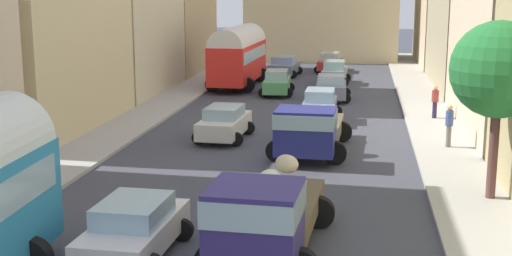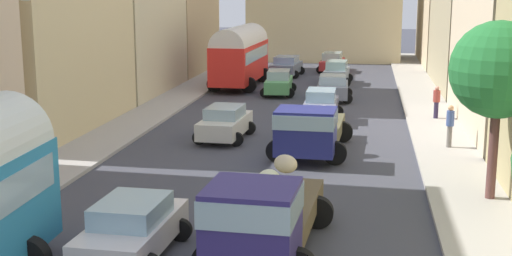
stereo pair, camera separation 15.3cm
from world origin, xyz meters
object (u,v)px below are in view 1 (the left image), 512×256
at_px(parked_bus_1, 238,53).
at_px(car_5, 224,123).
at_px(car_4, 134,228).
at_px(car_7, 284,66).
at_px(cargo_truck_1, 310,128).
at_px(car_6, 277,82).
at_px(car_3, 330,62).
at_px(pedestrian_1, 449,124).
at_px(car_1, 331,88).
at_px(car_2, 334,72).
at_px(cargo_truck_0, 266,215).
at_px(car_0, 320,105).
at_px(pedestrian_0, 435,101).

height_order(parked_bus_1, car_5, parked_bus_1).
xyz_separation_m(car_4, car_7, (-0.30, 35.71, 0.02)).
bearing_deg(cargo_truck_1, car_6, 101.83).
height_order(car_3, car_6, car_3).
height_order(cargo_truck_1, pedestrian_1, cargo_truck_1).
bearing_deg(car_7, cargo_truck_1, -81.14).
height_order(car_4, car_7, car_7).
distance_m(car_1, car_2, 7.01).
relative_size(car_4, pedestrian_1, 2.13).
height_order(parked_bus_1, car_1, parked_bus_1).
height_order(cargo_truck_0, car_1, cargo_truck_0).
height_order(cargo_truck_1, car_5, cargo_truck_1).
height_order(car_0, car_4, car_0).
bearing_deg(car_0, car_4, -100.59).
bearing_deg(car_5, car_0, 51.89).
height_order(car_3, pedestrian_1, pedestrian_1).
bearing_deg(car_5, car_7, 89.64).
bearing_deg(car_7, cargo_truck_0, -84.20).
height_order(car_2, car_3, car_2).
height_order(car_3, car_5, car_3).
bearing_deg(cargo_truck_0, car_0, 89.55).
relative_size(parked_bus_1, pedestrian_1, 4.36).
height_order(car_6, car_7, car_6).
bearing_deg(car_6, pedestrian_1, -57.06).
bearing_deg(pedestrian_0, car_6, 141.10).
xyz_separation_m(parked_bus_1, car_4, (2.72, -29.68, -1.52)).
bearing_deg(car_2, cargo_truck_0, -90.54).
bearing_deg(car_1, car_7, 110.63).
distance_m(car_2, pedestrian_1, 19.83).
distance_m(car_3, pedestrian_0, 20.40).
bearing_deg(car_0, car_2, 89.35).
distance_m(cargo_truck_1, car_5, 4.67).
relative_size(car_2, car_6, 1.01).
bearing_deg(pedestrian_0, cargo_truck_1, -124.20).
bearing_deg(pedestrian_1, car_2, 106.15).
distance_m(car_4, car_6, 26.66).
height_order(car_0, car_2, car_2).
bearing_deg(car_6, cargo_truck_1, -78.17).
bearing_deg(cargo_truck_1, cargo_truck_0, -91.09).
bearing_deg(car_4, car_0, 79.41).
distance_m(cargo_truck_1, car_3, 27.75).
bearing_deg(car_5, car_3, 82.34).
height_order(car_0, car_6, car_0).
xyz_separation_m(car_2, car_5, (-4.06, -18.45, -0.05)).
bearing_deg(car_6, car_1, -25.26).
xyz_separation_m(car_1, car_2, (-0.10, 7.01, 0.04)).
xyz_separation_m(pedestrian_0, pedestrian_1, (-0.05, -6.47, 0.09)).
height_order(cargo_truck_1, car_6, cargo_truck_1).
xyz_separation_m(car_0, car_2, (0.15, 13.47, 0.01)).
xyz_separation_m(car_6, pedestrian_1, (8.85, -13.66, 0.33)).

